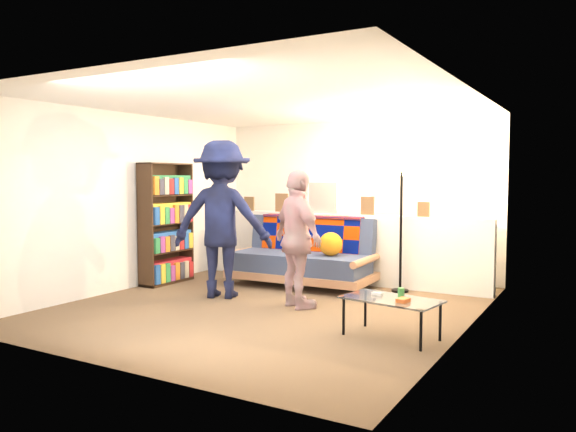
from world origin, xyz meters
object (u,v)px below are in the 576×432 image
Objects in this scene: floor_lamp at (402,203)px; person_right at (298,239)px; futon_sofa at (304,257)px; bookshelf at (166,227)px; coffee_table at (392,301)px; person_left at (222,219)px.

person_right is (-0.75, -1.51, -0.38)m from floor_lamp.
futon_sofa is at bearing -168.12° from floor_lamp.
bookshelf is 1.07× the size of person_right.
coffee_table is (3.77, -1.06, -0.45)m from bookshelf.
coffee_table is at bearing -43.89° from futon_sofa.
person_left is at bearing -115.31° from futon_sofa.
floor_lamp reaches higher than coffee_table.
floor_lamp is (1.32, 0.28, 0.79)m from futon_sofa.
bookshelf reaches higher than coffee_table.
person_left is at bearing 29.43° from person_right.
floor_lamp is at bearing 11.88° from futon_sofa.
futon_sofa is 1.43m from person_left.
coffee_table is 0.58× the size of floor_lamp.
person_left reaches higher than bookshelf.
bookshelf is at bearing 164.35° from coffee_table.
coffee_table is 2.68m from person_left.
futon_sofa is 1.42m from person_right.
coffee_table is (1.95, -1.88, -0.05)m from futon_sofa.
person_right is at bearing -116.25° from floor_lamp.
floor_lamp reaches higher than person_right.
coffee_table is 0.49× the size of person_left.
futon_sofa is at bearing 136.11° from coffee_table.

